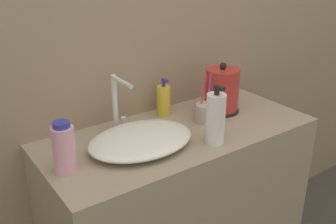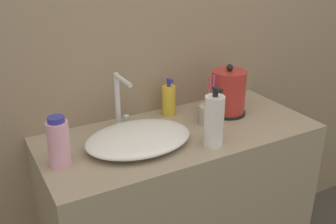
{
  "view_description": "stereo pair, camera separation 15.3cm",
  "coord_description": "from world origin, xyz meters",
  "px_view_note": "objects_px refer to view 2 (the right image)",
  "views": [
    {
      "loc": [
        -0.87,
        -0.9,
        1.57
      ],
      "look_at": [
        -0.06,
        0.25,
        0.97
      ],
      "focal_mm": 42.0,
      "sensor_mm": 36.0,
      "label": 1
    },
    {
      "loc": [
        -0.74,
        -0.98,
        1.57
      ],
      "look_at": [
        -0.06,
        0.25,
        0.97
      ],
      "focal_mm": 42.0,
      "sensor_mm": 36.0,
      "label": 2
    }
  ],
  "objects_px": {
    "mouthwash_bottle": "(59,143)",
    "faucet": "(120,98)",
    "toothbrush_cup": "(208,114)",
    "shampoo_bottle": "(214,120)",
    "lotion_bottle": "(169,100)",
    "electric_kettle": "(228,94)"
  },
  "relations": [
    {
      "from": "mouthwash_bottle",
      "to": "lotion_bottle",
      "type": "bearing_deg",
      "value": 20.68
    },
    {
      "from": "electric_kettle",
      "to": "lotion_bottle",
      "type": "distance_m",
      "value": 0.26
    },
    {
      "from": "electric_kettle",
      "to": "lotion_bottle",
      "type": "height_order",
      "value": "electric_kettle"
    },
    {
      "from": "electric_kettle",
      "to": "faucet",
      "type": "bearing_deg",
      "value": 168.51
    },
    {
      "from": "lotion_bottle",
      "to": "mouthwash_bottle",
      "type": "distance_m",
      "value": 0.58
    },
    {
      "from": "faucet",
      "to": "lotion_bottle",
      "type": "relative_size",
      "value": 1.36
    },
    {
      "from": "toothbrush_cup",
      "to": "lotion_bottle",
      "type": "relative_size",
      "value": 1.29
    },
    {
      "from": "mouthwash_bottle",
      "to": "faucet",
      "type": "bearing_deg",
      "value": 31.2
    },
    {
      "from": "lotion_bottle",
      "to": "shampoo_bottle",
      "type": "height_order",
      "value": "shampoo_bottle"
    },
    {
      "from": "lotion_bottle",
      "to": "shampoo_bottle",
      "type": "distance_m",
      "value": 0.33
    },
    {
      "from": "toothbrush_cup",
      "to": "electric_kettle",
      "type": "bearing_deg",
      "value": 18.45
    },
    {
      "from": "mouthwash_bottle",
      "to": "electric_kettle",
      "type": "bearing_deg",
      "value": 6.33
    },
    {
      "from": "faucet",
      "to": "toothbrush_cup",
      "type": "height_order",
      "value": "faucet"
    },
    {
      "from": "shampoo_bottle",
      "to": "faucet",
      "type": "bearing_deg",
      "value": 128.2
    },
    {
      "from": "lotion_bottle",
      "to": "shampoo_bottle",
      "type": "relative_size",
      "value": 0.73
    },
    {
      "from": "electric_kettle",
      "to": "mouthwash_bottle",
      "type": "xyz_separation_m",
      "value": [
        -0.77,
        -0.09,
        -0.01
      ]
    },
    {
      "from": "faucet",
      "to": "electric_kettle",
      "type": "height_order",
      "value": "faucet"
    },
    {
      "from": "lotion_bottle",
      "to": "shampoo_bottle",
      "type": "xyz_separation_m",
      "value": [
        0.01,
        -0.33,
        0.03
      ]
    },
    {
      "from": "mouthwash_bottle",
      "to": "shampoo_bottle",
      "type": "bearing_deg",
      "value": -13.36
    },
    {
      "from": "toothbrush_cup",
      "to": "lotion_bottle",
      "type": "distance_m",
      "value": 0.19
    },
    {
      "from": "toothbrush_cup",
      "to": "shampoo_bottle",
      "type": "height_order",
      "value": "shampoo_bottle"
    },
    {
      "from": "electric_kettle",
      "to": "toothbrush_cup",
      "type": "xyz_separation_m",
      "value": [
        -0.13,
        -0.04,
        -0.05
      ]
    }
  ]
}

